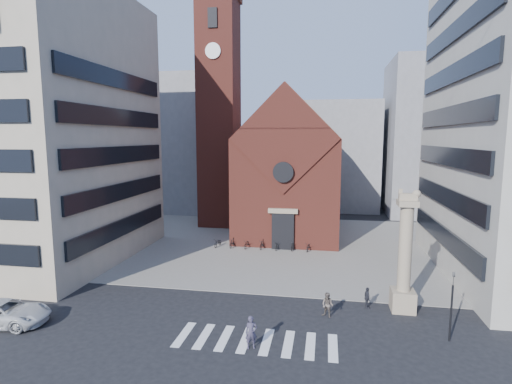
% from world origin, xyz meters
% --- Properties ---
extents(ground, '(120.00, 120.00, 0.00)m').
position_xyz_m(ground, '(0.00, 0.00, 0.00)').
color(ground, black).
rests_on(ground, ground).
extents(piazza, '(46.00, 30.00, 0.05)m').
position_xyz_m(piazza, '(0.00, 19.00, 0.03)').
color(piazza, gray).
rests_on(piazza, ground).
extents(zebra_crossing, '(10.20, 3.20, 0.01)m').
position_xyz_m(zebra_crossing, '(0.55, -3.00, 0.01)').
color(zebra_crossing, white).
rests_on(zebra_crossing, ground).
extents(church, '(12.00, 16.65, 18.00)m').
position_xyz_m(church, '(0.00, 25.04, 7.98)').
color(church, maroon).
rests_on(church, ground).
extents(campanile, '(5.50, 5.50, 31.20)m').
position_xyz_m(campanile, '(-10.00, 28.00, 15.74)').
color(campanile, maroon).
rests_on(campanile, ground).
extents(building_left, '(18.00, 20.00, 26.00)m').
position_xyz_m(building_left, '(-24.00, 10.00, 13.00)').
color(building_left, tan).
rests_on(building_left, ground).
extents(bg_block_left, '(16.00, 14.00, 22.00)m').
position_xyz_m(bg_block_left, '(-20.00, 40.00, 11.00)').
color(bg_block_left, gray).
rests_on(bg_block_left, ground).
extents(bg_block_mid, '(14.00, 12.00, 18.00)m').
position_xyz_m(bg_block_mid, '(6.00, 45.00, 9.00)').
color(bg_block_mid, gray).
rests_on(bg_block_mid, ground).
extents(bg_block_right, '(16.00, 14.00, 24.00)m').
position_xyz_m(bg_block_right, '(22.00, 42.00, 12.00)').
color(bg_block_right, gray).
rests_on(bg_block_right, ground).
extents(lion_column, '(1.63, 1.60, 8.68)m').
position_xyz_m(lion_column, '(10.01, 3.00, 3.46)').
color(lion_column, gray).
rests_on(lion_column, ground).
extents(traffic_light, '(0.13, 0.16, 4.30)m').
position_xyz_m(traffic_light, '(12.00, -1.00, 2.29)').
color(traffic_light, black).
rests_on(traffic_light, ground).
extents(white_car, '(5.98, 3.24, 1.59)m').
position_xyz_m(white_car, '(-16.01, -3.77, 0.80)').
color(white_car, silver).
rests_on(white_car, ground).
extents(pedestrian_0, '(0.81, 0.66, 1.92)m').
position_xyz_m(pedestrian_0, '(0.42, -3.86, 0.96)').
color(pedestrian_0, '#383347').
rests_on(pedestrian_0, ground).
extents(pedestrian_1, '(1.04, 0.96, 1.71)m').
position_xyz_m(pedestrian_1, '(4.78, 1.00, 0.85)').
color(pedestrian_1, '#5B5049').
rests_on(pedestrian_1, ground).
extents(pedestrian_2, '(0.57, 0.95, 1.52)m').
position_xyz_m(pedestrian_2, '(7.58, 3.00, 0.76)').
color(pedestrian_2, '#26272E').
rests_on(pedestrian_2, ground).
extents(scooter_0, '(0.87, 1.80, 0.91)m').
position_xyz_m(scooter_0, '(-7.25, 16.70, 0.50)').
color(scooter_0, black).
rests_on(scooter_0, piazza).
extents(scooter_1, '(0.73, 1.73, 1.01)m').
position_xyz_m(scooter_1, '(-5.58, 16.70, 0.55)').
color(scooter_1, black).
rests_on(scooter_1, piazza).
extents(scooter_2, '(0.87, 1.80, 0.91)m').
position_xyz_m(scooter_2, '(-3.90, 16.70, 0.50)').
color(scooter_2, black).
rests_on(scooter_2, piazza).
extents(scooter_3, '(0.73, 1.73, 1.01)m').
position_xyz_m(scooter_3, '(-2.23, 16.70, 0.55)').
color(scooter_3, black).
rests_on(scooter_3, piazza).
extents(scooter_4, '(0.87, 1.80, 0.91)m').
position_xyz_m(scooter_4, '(-0.55, 16.70, 0.50)').
color(scooter_4, black).
rests_on(scooter_4, piazza).
extents(scooter_5, '(0.73, 1.73, 1.01)m').
position_xyz_m(scooter_5, '(1.12, 16.70, 0.55)').
color(scooter_5, black).
rests_on(scooter_5, piazza).
extents(scooter_6, '(0.87, 1.80, 0.91)m').
position_xyz_m(scooter_6, '(2.80, 16.70, 0.50)').
color(scooter_6, black).
rests_on(scooter_6, piazza).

